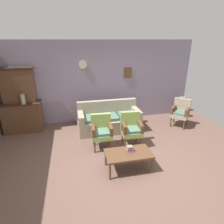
{
  "coord_description": "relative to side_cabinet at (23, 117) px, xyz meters",
  "views": [
    {
      "loc": [
        -1.01,
        -3.56,
        2.69
      ],
      "look_at": [
        0.02,
        1.08,
        0.85
      ],
      "focal_mm": 29.95,
      "sensor_mm": 36.0,
      "label": 1
    }
  ],
  "objects": [
    {
      "name": "ground_plane",
      "position": [
        2.55,
        -2.25,
        -0.47
      ],
      "size": [
        7.68,
        7.68,
        0.0
      ],
      "primitive_type": "plane",
      "color": "brown"
    },
    {
      "name": "wall_back_with_decor",
      "position": [
        2.55,
        0.38,
        0.89
      ],
      "size": [
        6.4,
        0.09,
        2.7
      ],
      "color": "gray",
      "rests_on": "ground"
    },
    {
      "name": "side_cabinet",
      "position": [
        0.0,
        0.0,
        0.0
      ],
      "size": [
        1.16,
        0.55,
        0.93
      ],
      "color": "brown",
      "rests_on": "ground"
    },
    {
      "name": "cabinet_upper_hutch",
      "position": [
        0.0,
        0.08,
        0.98
      ],
      "size": [
        0.99,
        0.38,
        1.03
      ],
      "color": "brown",
      "rests_on": "side_cabinet"
    },
    {
      "name": "vase_on_cabinet",
      "position": [
        0.13,
        -0.18,
        0.61
      ],
      "size": [
        0.13,
        0.13,
        0.29
      ],
      "primitive_type": "cylinder",
      "color": "#9EA47B",
      "rests_on": "side_cabinet"
    },
    {
      "name": "floral_couch",
      "position": [
        2.61,
        -0.53,
        -0.14
      ],
      "size": [
        1.91,
        0.82,
        0.9
      ],
      "color": "gray",
      "rests_on": "ground"
    },
    {
      "name": "armchair_row_middle",
      "position": [
        2.21,
        -1.5,
        0.03
      ],
      "size": [
        0.54,
        0.52,
        0.9
      ],
      "color": "#849947",
      "rests_on": "ground"
    },
    {
      "name": "armchair_near_cabinet",
      "position": [
        3.02,
        -1.53,
        0.03
      ],
      "size": [
        0.55,
        0.53,
        0.9
      ],
      "color": "#849947",
      "rests_on": "ground"
    },
    {
      "name": "wingback_chair_by_fireplace",
      "position": [
        4.96,
        -0.72,
        0.03
      ],
      "size": [
        0.71,
        0.71,
        0.9
      ],
      "color": "gray",
      "rests_on": "ground"
    },
    {
      "name": "coffee_table",
      "position": [
        2.63,
        -2.54,
        -0.09
      ],
      "size": [
        1.0,
        0.56,
        0.42
      ],
      "color": "brown",
      "rests_on": "ground"
    },
    {
      "name": "book_stack_on_table",
      "position": [
        2.67,
        -2.49,
        0.02
      ],
      "size": [
        0.16,
        0.13,
        0.14
      ],
      "color": "#B6498A",
      "rests_on": "coffee_table"
    },
    {
      "name": "floor_vase_by_wall",
      "position": [
        5.4,
        -0.1,
        -0.08
      ],
      "size": [
        0.24,
        0.24,
        0.78
      ],
      "primitive_type": "cylinder",
      "color": "olive",
      "rests_on": "ground"
    }
  ]
}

